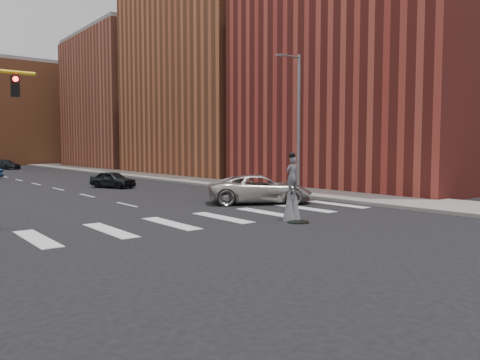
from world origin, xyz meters
TOP-DOWN VIEW (x-y plane):
  - ground_plane at (0.00, 0.00)m, footprint 160.00×160.00m
  - sidewalk_right at (12.50, 25.00)m, footprint 5.00×90.00m
  - manhole at (3.00, -2.00)m, footprint 0.90×0.90m
  - building_near at (22.00, 8.00)m, footprint 16.00×20.00m
  - building_mid at (22.00, 30.00)m, footprint 16.00×22.00m
  - building_far at (22.00, 54.00)m, footprint 16.00×22.00m
  - streetlight at (10.90, 6.00)m, footprint 2.05×0.20m
  - stilt_performer at (3.24, -1.37)m, footprint 0.84×0.53m
  - suv_crossing at (6.11, 4.08)m, footprint 6.24×5.17m
  - car_near at (3.62, 18.48)m, footprint 2.86×4.04m
  - car_far at (3.82, 56.47)m, footprint 3.71×5.12m

SIDE VIEW (x-z plane):
  - ground_plane at x=0.00m, z-range 0.00..0.00m
  - manhole at x=3.00m, z-range 0.00..0.04m
  - sidewalk_right at x=12.50m, z-range 0.00..0.18m
  - car_near at x=3.62m, z-range 0.00..1.28m
  - car_far at x=3.82m, z-range 0.00..1.38m
  - suv_crossing at x=6.11m, z-range 0.00..1.58m
  - stilt_performer at x=3.24m, z-range -0.34..2.55m
  - streetlight at x=10.90m, z-range 0.40..9.40m
  - building_far at x=22.00m, z-range 0.00..20.00m
  - building_near at x=22.00m, z-range 0.00..22.00m
  - building_mid at x=22.00m, z-range 0.00..24.00m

